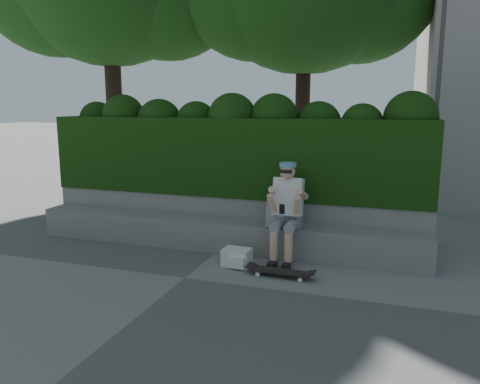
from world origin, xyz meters
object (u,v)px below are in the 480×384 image
(backpack_plaid, at_px, (278,211))
(person, at_px, (287,208))
(skateboard, at_px, (280,272))
(backpack_ground, at_px, (237,257))

(backpack_plaid, bearing_deg, person, -34.25)
(skateboard, height_order, backpack_ground, backpack_ground)
(skateboard, bearing_deg, backpack_plaid, 108.04)
(skateboard, distance_m, backpack_ground, 0.69)
(person, xyz_separation_m, skateboard, (0.08, -0.64, -0.68))
(person, relative_size, skateboard, 1.75)
(skateboard, relative_size, backpack_ground, 2.14)
(skateboard, relative_size, backpack_plaid, 1.69)
(skateboard, xyz_separation_m, backpack_plaid, (-0.21, 0.72, 0.62))
(person, xyz_separation_m, backpack_ground, (-0.58, -0.43, -0.63))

